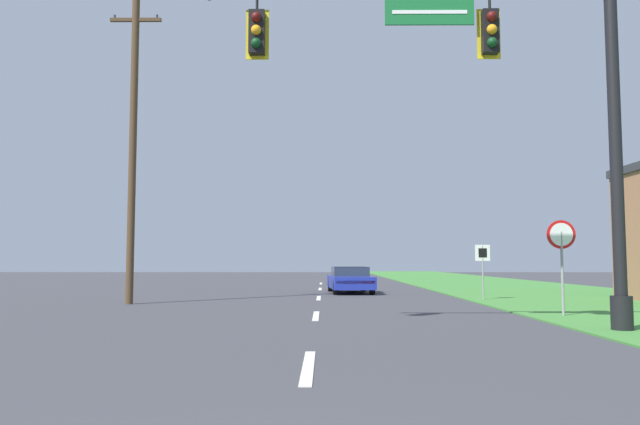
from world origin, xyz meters
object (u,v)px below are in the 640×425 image
object	(u,v)px
stop_sign	(561,246)
utility_pole_near	(133,142)
route_sign_post	(483,259)
signal_mast	(515,100)
car_ahead	(350,280)

from	to	relation	value
stop_sign	utility_pole_near	distance (m)	14.28
stop_sign	route_sign_post	xyz separation A→B (m)	(-0.35, 6.88, -0.34)
signal_mast	utility_pole_near	world-z (taller)	utility_pole_near
car_ahead	stop_sign	size ratio (longest dim) A/B	1.82
car_ahead	route_sign_post	world-z (taller)	route_sign_post
signal_mast	utility_pole_near	bearing A→B (deg)	142.46
car_ahead	route_sign_post	size ratio (longest dim) A/B	2.24
route_sign_post	signal_mast	bearing A→B (deg)	-100.18
signal_mast	utility_pole_near	distance (m)	13.54
utility_pole_near	route_sign_post	bearing A→B (deg)	9.31
route_sign_post	stop_sign	bearing A→B (deg)	-87.11
route_sign_post	utility_pole_near	bearing A→B (deg)	-170.69
signal_mast	route_sign_post	xyz separation A→B (m)	(1.85, 10.30, -3.36)
route_sign_post	utility_pole_near	size ratio (longest dim) A/B	0.19
stop_sign	signal_mast	bearing A→B (deg)	-122.67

